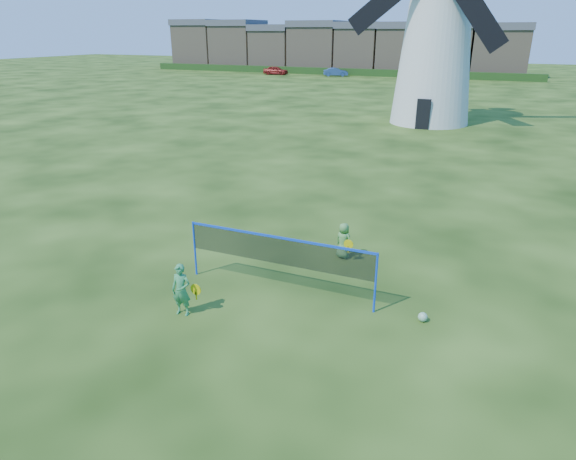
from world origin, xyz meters
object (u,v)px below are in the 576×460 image
(player_girl, at_px, (181,290))
(car_right, at_px, (336,72))
(windmill, at_px, (437,38))
(car_left, at_px, (276,70))
(player_boy, at_px, (344,241))
(badminton_net, at_px, (278,251))
(play_ball, at_px, (423,317))

(player_girl, xyz_separation_m, car_right, (-18.24, 65.78, -0.04))
(windmill, xyz_separation_m, player_girl, (-1.06, -29.42, -5.18))
(windmill, relative_size, car_left, 4.32)
(car_left, xyz_separation_m, car_right, (9.30, 1.23, -0.05))
(player_girl, bearing_deg, player_boy, 54.75)
(player_girl, relative_size, car_right, 0.35)
(player_boy, distance_m, car_right, 64.62)
(badminton_net, xyz_separation_m, player_girl, (-1.63, -1.89, -0.50))
(badminton_net, xyz_separation_m, car_right, (-19.87, 63.88, -0.54))
(player_girl, height_order, play_ball, player_girl)
(badminton_net, relative_size, car_left, 1.33)
(player_boy, bearing_deg, badminton_net, 91.15)
(car_left, distance_m, car_right, 9.38)
(windmill, distance_m, player_girl, 29.90)
(windmill, xyz_separation_m, car_right, (-19.30, 36.35, -5.22))
(car_left, bearing_deg, car_right, -86.71)
(play_ball, height_order, car_left, car_left)
(windmill, relative_size, badminton_net, 3.26)
(windmill, xyz_separation_m, car_left, (-28.60, 35.12, -5.17))
(car_left, bearing_deg, player_boy, -157.66)
(play_ball, bearing_deg, car_right, 110.22)
(badminton_net, relative_size, player_boy, 4.69)
(player_boy, distance_m, car_left, 67.07)
(play_ball, bearing_deg, player_girl, -159.72)
(windmill, bearing_deg, player_girl, -92.06)
(player_boy, xyz_separation_m, car_right, (-20.74, 61.20, 0.06))
(player_boy, height_order, car_right, car_right)
(car_right, bearing_deg, player_boy, 178.55)
(player_girl, bearing_deg, windmill, 81.37)
(play_ball, bearing_deg, windmill, 98.72)
(play_ball, xyz_separation_m, car_left, (-32.81, 62.60, 0.54))
(player_boy, xyz_separation_m, car_left, (-30.04, 59.97, 0.11))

